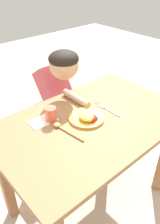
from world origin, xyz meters
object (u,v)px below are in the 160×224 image
object	(u,v)px
spoon	(61,128)
drinking_cup	(51,114)
fork	(107,109)
person	(56,105)
plate	(87,118)

from	to	relation	value
spoon	drinking_cup	size ratio (longest dim) A/B	2.55
fork	person	bearing A→B (deg)	12.98
plate	spoon	world-z (taller)	plate
plate	drinking_cup	distance (m)	0.21
plate	fork	xyz separation A→B (m)	(0.17, 0.00, -0.01)
plate	person	distance (m)	0.47
spoon	person	xyz separation A→B (m)	(0.25, 0.40, -0.15)
fork	drinking_cup	size ratio (longest dim) A/B	2.43
plate	spoon	size ratio (longest dim) A/B	0.93
fork	spoon	xyz separation A→B (m)	(-0.34, 0.03, 0.01)
fork	spoon	world-z (taller)	spoon
spoon	person	world-z (taller)	person
spoon	drinking_cup	xyz separation A→B (m)	(0.01, 0.10, 0.04)
person	plate	bearing A→B (deg)	78.31
fork	person	world-z (taller)	person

